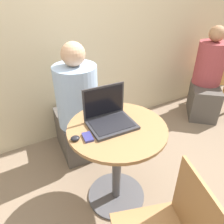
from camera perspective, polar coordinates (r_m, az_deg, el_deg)
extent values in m
plane|color=#7F6B56|center=(2.04, 1.11, -20.93)|extent=(12.00, 12.00, 0.00)
cube|color=beige|center=(2.28, -13.77, 22.64)|extent=(7.00, 0.05, 2.60)
cylinder|color=#4C4C51|center=(2.04, 1.11, -20.76)|extent=(0.48, 0.48, 0.02)
cylinder|color=#4C4C51|center=(1.77, 1.23, -13.72)|extent=(0.07, 0.07, 0.69)
cylinder|color=olive|center=(1.54, 1.38, -4.30)|extent=(0.71, 0.71, 0.02)
cube|color=#2D2D33|center=(1.53, -0.07, -3.37)|extent=(0.33, 0.26, 0.02)
cube|color=black|center=(1.53, -0.07, -3.02)|extent=(0.29, 0.21, 0.00)
cube|color=#2D2D33|center=(1.56, -2.15, 2.88)|extent=(0.32, 0.02, 0.24)
cube|color=black|center=(1.55, -2.06, 2.78)|extent=(0.29, 0.01, 0.21)
cube|color=navy|center=(1.43, -6.37, -6.52)|extent=(0.07, 0.10, 0.02)
ellipsoid|color=black|center=(1.42, -9.61, -6.80)|extent=(0.06, 0.05, 0.03)
cube|color=#9E7042|center=(1.24, 20.86, -22.93)|extent=(0.13, 0.36, 0.40)
cube|color=#4C4742|center=(2.36, -9.06, -5.39)|extent=(0.40, 0.56, 0.43)
cylinder|color=#9EBCE5|center=(1.99, -9.13, 4.05)|extent=(0.38, 0.38, 0.57)
sphere|color=tan|center=(1.85, -10.15, 14.68)|extent=(0.20, 0.20, 0.20)
cylinder|color=tan|center=(3.61, 21.90, 6.19)|extent=(0.04, 0.04, 0.42)
cylinder|color=tan|center=(3.30, 22.61, 3.62)|extent=(0.04, 0.04, 0.42)
cube|color=tan|center=(3.41, 25.92, 7.86)|extent=(0.56, 0.56, 0.02)
cube|color=#4C4742|center=(3.19, 22.72, 2.71)|extent=(0.59, 0.60, 0.42)
cylinder|color=#993D42|center=(3.13, 24.23, 11.52)|extent=(0.36, 0.36, 0.54)
sphere|color=#A87A56|center=(3.04, 25.78, 17.94)|extent=(0.19, 0.19, 0.19)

